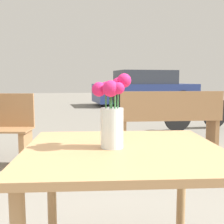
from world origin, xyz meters
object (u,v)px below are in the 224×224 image
Objects in this scene: flower_vase at (112,116)px; bicycle at (198,113)px; table_front at (124,171)px; parked_car at (145,89)px; bench_middle at (170,118)px.

flower_vase is 0.21× the size of bicycle.
table_front is at bearing -119.80° from bicycle.
flower_vase is at bearing -120.39° from bicycle.
parked_car is at bearing 73.61° from flower_vase.
bench_middle is at bearing 64.40° from flower_vase.
parked_car reaches higher than bicycle.
parked_car is (0.41, 5.43, 0.30)m from bicycle.
bicycle is at bearing -94.32° from parked_car.
bicycle is at bearing 59.61° from flower_vase.
flower_vase is (-0.05, 0.01, 0.25)m from table_front.
bicycle is (2.33, 4.07, -0.27)m from table_front.
parked_car is at bearing 77.45° from bench_middle.
bench_middle is (1.22, 2.66, -0.16)m from table_front.
bicycle is (1.11, 1.41, -0.11)m from bench_middle.
bicycle is 0.38× the size of parked_car.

